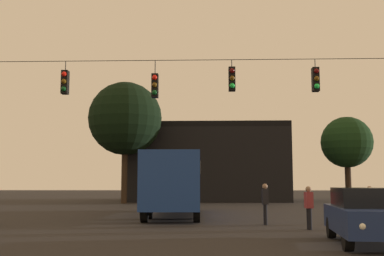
# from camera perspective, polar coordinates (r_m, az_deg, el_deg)

# --- Properties ---
(ground_plane) EXTENTS (168.00, 168.00, 0.00)m
(ground_plane) POSITION_cam_1_polar(r_m,az_deg,el_deg) (30.53, 4.16, -9.68)
(ground_plane) COLOR black
(ground_plane) RESTS_ON ground
(overhead_signal_span) EXTENTS (19.95, 0.44, 7.36)m
(overhead_signal_span) POSITION_cam_1_polar(r_m,az_deg,el_deg) (18.79, 5.30, 1.53)
(overhead_signal_span) COLOR black
(overhead_signal_span) RESTS_ON ground
(city_bus) EXTENTS (2.73, 11.04, 3.00)m
(city_bus) POSITION_cam_1_polar(r_m,az_deg,el_deg) (24.68, -1.97, -6.09)
(city_bus) COLOR navy
(city_bus) RESTS_ON ground
(car_near_right) EXTENTS (2.26, 4.48, 1.52)m
(car_near_right) POSITION_cam_1_polar(r_m,az_deg,el_deg) (14.06, 20.21, -9.66)
(car_near_right) COLOR navy
(car_near_right) RESTS_ON ground
(pedestrian_crossing_left) EXTENTS (0.36, 0.42, 1.53)m
(pedestrian_crossing_left) POSITION_cam_1_polar(r_m,az_deg,el_deg) (21.01, 20.46, -8.35)
(pedestrian_crossing_left) COLOR black
(pedestrian_crossing_left) RESTS_ON ground
(pedestrian_crossing_center) EXTENTS (0.25, 0.37, 1.63)m
(pedestrian_crossing_center) POSITION_cam_1_polar(r_m,az_deg,el_deg) (19.55, 8.72, -8.66)
(pedestrian_crossing_center) COLOR black
(pedestrian_crossing_center) RESTS_ON ground
(pedestrian_crossing_right) EXTENTS (0.27, 0.38, 1.54)m
(pedestrian_crossing_right) POSITION_cam_1_polar(r_m,az_deg,el_deg) (17.81, 13.76, -8.94)
(pedestrian_crossing_right) COLOR black
(pedestrian_crossing_right) RESTS_ON ground
(corner_building) EXTENTS (14.28, 10.86, 7.05)m
(corner_building) POSITION_cam_1_polar(r_m,az_deg,el_deg) (46.58, 2.03, -4.29)
(corner_building) COLOR black
(corner_building) RESTS_ON ground
(tree_left_silhouette) EXTENTS (6.11, 6.11, 10.08)m
(tree_left_silhouette) POSITION_cam_1_polar(r_m,az_deg,el_deg) (40.28, -7.96, 1.10)
(tree_left_silhouette) COLOR #2D2116
(tree_left_silhouette) RESTS_ON ground
(tree_behind_building) EXTENTS (4.81, 4.81, 7.91)m
(tree_behind_building) POSITION_cam_1_polar(r_m,az_deg,el_deg) (47.39, 17.97, -1.66)
(tree_behind_building) COLOR #2D2116
(tree_behind_building) RESTS_ON ground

